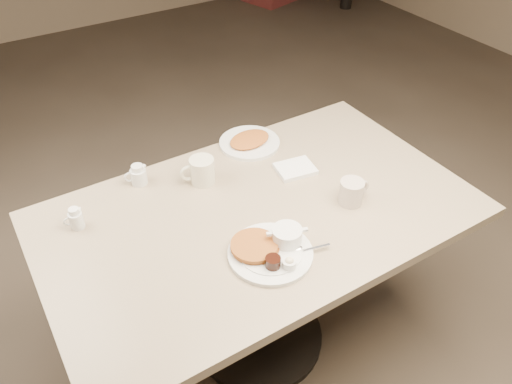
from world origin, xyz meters
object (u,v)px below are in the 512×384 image
creamer_right (138,175)px  hash_plate (250,142)px  diner_table (259,245)px  creamer_left (76,219)px  coffee_mug_far (201,171)px  coffee_mug_near (352,191)px  main_plate (272,248)px

creamer_right → hash_plate: bearing=0.4°
diner_table → creamer_left: bearing=155.9°
diner_table → creamer_right: (-0.30, 0.37, 0.21)m
creamer_right → diner_table: bearing=-51.0°
coffee_mug_far → hash_plate: 0.31m
coffee_mug_near → hash_plate: (-0.12, 0.50, -0.03)m
hash_plate → creamer_left: bearing=-171.0°
creamer_right → coffee_mug_far: bearing=-29.5°
main_plate → creamer_left: 0.66m
diner_table → coffee_mug_far: (-0.09, 0.25, 0.22)m
creamer_left → hash_plate: (0.75, 0.12, -0.02)m
creamer_left → creamer_right: (0.27, 0.12, -0.00)m
diner_table → coffee_mug_far: coffee_mug_far is taller
diner_table → creamer_left: size_ratio=18.75×
main_plate → creamer_right: 0.61m
diner_table → creamer_right: 0.52m
diner_table → main_plate: size_ratio=4.19×
coffee_mug_near → creamer_left: 0.95m
diner_table → creamer_right: bearing=129.0°
hash_plate → diner_table: bearing=-116.7°
coffee_mug_far → main_plate: bearing=-87.6°
diner_table → hash_plate: hash_plate is taller
main_plate → coffee_mug_near: coffee_mug_near is taller
coffee_mug_far → hash_plate: coffee_mug_far is taller
coffee_mug_far → diner_table: bearing=-69.6°
creamer_left → main_plate: bearing=-42.4°
creamer_right → creamer_left: bearing=-156.4°
main_plate → hash_plate: (0.26, 0.57, -0.01)m
diner_table → hash_plate: bearing=63.3°
coffee_mug_near → creamer_right: coffee_mug_near is taller
creamer_left → hash_plate: bearing=9.0°
creamer_right → hash_plate: creamer_right is taller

